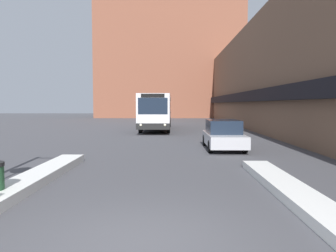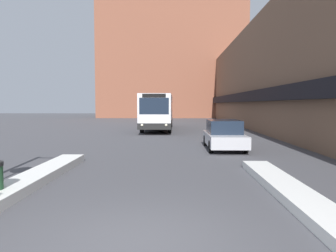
# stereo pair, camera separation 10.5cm
# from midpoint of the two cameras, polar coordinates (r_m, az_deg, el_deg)

# --- Properties ---
(ground_plane) EXTENTS (160.00, 160.00, 0.00)m
(ground_plane) POSITION_cam_midpoint_polar(r_m,az_deg,el_deg) (5.91, -5.24, -19.67)
(ground_plane) COLOR #47474C
(building_row_right) EXTENTS (5.50, 60.00, 9.91)m
(building_row_right) POSITION_cam_midpoint_polar(r_m,az_deg,el_deg) (30.96, 18.67, 8.39)
(building_row_right) COLOR brown
(building_row_right) RESTS_ON ground_plane
(building_backdrop_far) EXTENTS (26.00, 8.00, 19.90)m
(building_backdrop_far) POSITION_cam_midpoint_polar(r_m,az_deg,el_deg) (60.06, 0.25, 11.07)
(building_backdrop_far) COLOR brown
(building_backdrop_far) RESTS_ON ground_plane
(snow_bank_left) EXTENTS (0.90, 8.53, 0.27)m
(snow_bank_left) POSITION_cam_midpoint_polar(r_m,az_deg,el_deg) (10.30, -23.49, -8.95)
(snow_bank_left) COLOR silver
(snow_bank_left) RESTS_ON ground_plane
(snow_bank_right) EXTENTS (0.90, 8.80, 0.25)m
(snow_bank_right) POSITION_cam_midpoint_polar(r_m,az_deg,el_deg) (8.59, 21.79, -11.50)
(snow_bank_right) COLOR silver
(snow_bank_right) RESTS_ON ground_plane
(city_bus) EXTENTS (2.57, 11.98, 3.19)m
(city_bus) POSITION_cam_midpoint_polar(r_m,az_deg,el_deg) (30.48, -2.09, 2.63)
(city_bus) COLOR silver
(city_bus) RESTS_ON ground_plane
(parked_car_front) EXTENTS (1.87, 4.41, 1.53)m
(parked_car_front) POSITION_cam_midpoint_polar(r_m,az_deg,el_deg) (17.45, 9.43, -1.51)
(parked_car_front) COLOR #B7B7BC
(parked_car_front) RESTS_ON ground_plane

